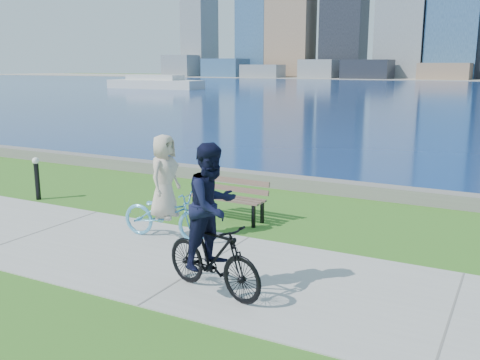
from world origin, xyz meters
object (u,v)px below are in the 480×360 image
object	(u,v)px
park_bench	(230,195)
bollard_lamp	(37,175)
cyclist_woman	(165,201)
cyclist_man	(213,232)

from	to	relation	value
park_bench	bollard_lamp	xyz separation A→B (m)	(-5.21, -0.75, 0.08)
cyclist_woman	cyclist_man	world-z (taller)	cyclist_man
park_bench	bollard_lamp	distance (m)	5.27
bollard_lamp	cyclist_woman	world-z (taller)	cyclist_woman
park_bench	cyclist_man	size ratio (longest dim) A/B	0.77
bollard_lamp	cyclist_man	bearing A→B (deg)	-22.49
park_bench	bollard_lamp	world-z (taller)	bollard_lamp
park_bench	cyclist_woman	distance (m)	1.89
park_bench	bollard_lamp	bearing A→B (deg)	-169.40
park_bench	cyclist_man	world-z (taller)	cyclist_man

